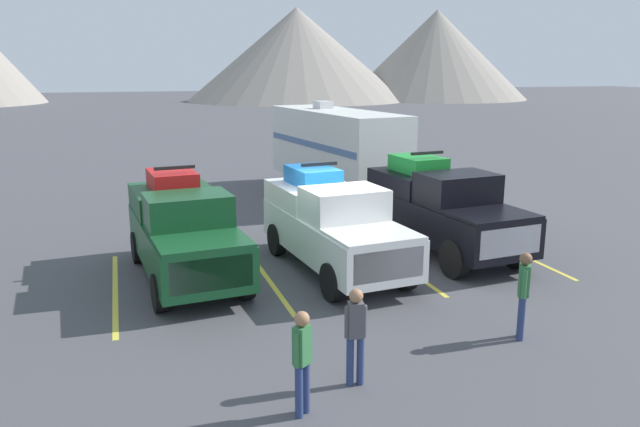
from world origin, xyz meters
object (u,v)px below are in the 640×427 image
pickup_truck_b (332,223)px  person_c (302,356)px  pickup_truck_a (184,229)px  camper_trailer_a (336,146)px  pickup_truck_c (441,207)px  person_b (523,290)px  person_a (356,330)px

pickup_truck_b → person_c: pickup_truck_b is taller
pickup_truck_a → camper_trailer_a: bearing=50.5°
pickup_truck_c → camper_trailer_a: camper_trailer_a is taller
pickup_truck_b → person_b: pickup_truck_b is taller
pickup_truck_c → person_c: bearing=-131.6°
camper_trailer_a → person_c: size_ratio=5.63×
pickup_truck_a → person_a: size_ratio=3.35×
pickup_truck_a → person_c: 6.86m
person_b → person_c: person_b is taller
camper_trailer_a → person_b: bearing=-95.1°
pickup_truck_c → person_b: bearing=-103.6°
pickup_truck_a → person_b: (5.60, -5.56, -0.22)m
camper_trailer_a → person_c: camper_trailer_a is taller
pickup_truck_b → pickup_truck_c: pickup_truck_c is taller
pickup_truck_b → camper_trailer_a: (3.24, 8.81, 0.73)m
pickup_truck_c → person_c: pickup_truck_c is taller
pickup_truck_b → camper_trailer_a: bearing=69.8°
pickup_truck_a → pickup_truck_c: bearing=-0.4°
person_a → pickup_truck_b: bearing=74.4°
pickup_truck_b → person_b: 5.43m
pickup_truck_c → person_c: (-5.97, -6.74, -0.32)m
camper_trailer_a → person_a: camper_trailer_a is taller
camper_trailer_a → person_c: (-5.88, -15.07, -0.98)m
pickup_truck_c → person_b: 5.68m
camper_trailer_a → person_c: bearing=-111.3°
pickup_truck_a → person_b: bearing=-44.8°
pickup_truck_b → camper_trailer_a: camper_trailer_a is taller
person_b → pickup_truck_a: bearing=135.2°
person_a → person_c: person_a is taller
person_b → person_c: 4.80m
camper_trailer_a → person_c: 16.21m
person_b → person_c: bearing=-165.2°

